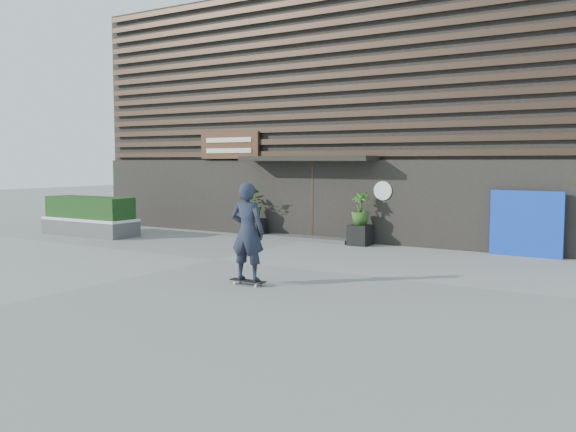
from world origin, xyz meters
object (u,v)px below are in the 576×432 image
Objects in this scene: planter_pot_left at (254,228)px; planter_pot_right at (360,235)px; blue_tarp at (526,224)px; skateboarder at (248,232)px; raised_bed at (90,228)px.

planter_pot_right is (3.80, 0.00, 0.00)m from planter_pot_left.
planter_pot_left is 8.40m from blue_tarp.
planter_pot_right is at bearing 95.80° from skateboarder.
planter_pot_left is 0.33× the size of blue_tarp.
planter_pot_right is 9.11m from raised_bed.
blue_tarp is (8.38, 0.30, 0.56)m from planter_pot_left.
planter_pot_left is at bearing -176.26° from blue_tarp.
planter_pot_left reaches higher than raised_bed.
skateboarder is (0.66, -6.53, 0.77)m from planter_pot_right.
planter_pot_right is 0.33× the size of blue_tarp.
planter_pot_right is 0.29× the size of skateboarder.
planter_pot_right is at bearing 0.00° from planter_pot_left.
raised_bed is at bearing 156.85° from skateboarder.
blue_tarp is (13.34, 2.80, 0.61)m from raised_bed.
planter_pot_right is 0.17× the size of raised_bed.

